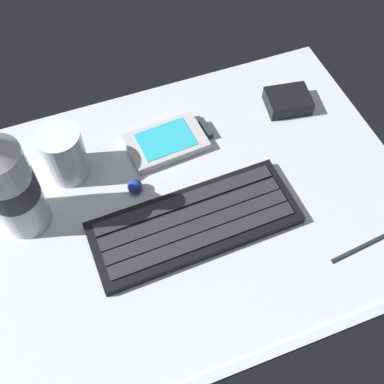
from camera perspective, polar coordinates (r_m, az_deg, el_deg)
ground_plane at (r=70.25cm, az=0.07°, el=-1.92°), size 64.00×48.00×2.80cm
keyboard at (r=66.97cm, az=0.26°, el=-3.64°), size 29.28×11.77×1.70cm
handheld_device at (r=75.38cm, az=-2.65°, el=6.08°), size 13.18×8.45×1.50cm
juice_cup at (r=71.98cm, az=-14.97°, el=4.23°), size 6.40×6.40×8.50cm
water_bottle at (r=64.82cm, az=-20.94°, el=0.96°), size 6.73×6.73×20.80cm
charger_block at (r=81.82cm, az=11.32°, el=10.57°), size 7.82×6.66×2.40cm
trackball_mouse at (r=70.27cm, az=-6.80°, el=0.66°), size 2.20×2.20×2.20cm
stylus_pen at (r=69.64cm, az=19.44°, el=-6.17°), size 9.52×1.63×0.70cm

